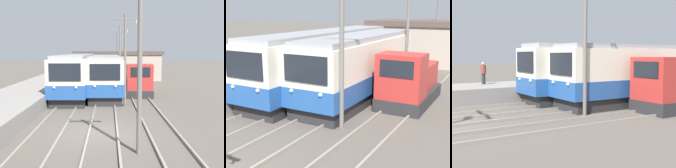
{
  "view_description": "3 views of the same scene",
  "coord_description": "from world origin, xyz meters",
  "views": [
    {
      "loc": [
        0.5,
        -12.95,
        4.16
      ],
      "look_at": [
        0.73,
        7.1,
        1.63
      ],
      "focal_mm": 42.0,
      "sensor_mm": 36.0,
      "label": 1
    },
    {
      "loc": [
        7.83,
        -4.78,
        5.14
      ],
      "look_at": [
        0.28,
        8.93,
        1.39
      ],
      "focal_mm": 50.0,
      "sensor_mm": 36.0,
      "label": 2
    },
    {
      "loc": [
        14.62,
        -2.56,
        3.1
      ],
      "look_at": [
        -1.43,
        7.35,
        1.35
      ],
      "focal_mm": 50.0,
      "sensor_mm": 36.0,
      "label": 3
    }
  ],
  "objects": [
    {
      "name": "ground_plane",
      "position": [
        0.0,
        0.0,
        0.0
      ],
      "size": [
        200.0,
        200.0,
        0.0
      ],
      "primitive_type": "plane",
      "color": "#564F47"
    },
    {
      "name": "track_left",
      "position": [
        -2.6,
        0.0,
        0.07
      ],
      "size": [
        1.54,
        60.0,
        0.14
      ],
      "color": "gray",
      "rests_on": "ground"
    },
    {
      "name": "track_center",
      "position": [
        0.2,
        0.0,
        0.07
      ],
      "size": [
        1.54,
        60.0,
        0.14
      ],
      "color": "gray",
      "rests_on": "ground"
    },
    {
      "name": "track_right",
      "position": [
        3.2,
        0.0,
        0.07
      ],
      "size": [
        1.54,
        60.0,
        0.14
      ],
      "color": "gray",
      "rests_on": "ground"
    },
    {
      "name": "commuter_train_left",
      "position": [
        -2.6,
        12.65,
        1.77
      ],
      "size": [
        2.84,
        14.8,
        3.82
      ],
      "color": "#28282B",
      "rests_on": "ground"
    },
    {
      "name": "commuter_train_center",
      "position": [
        0.2,
        11.84,
        1.73
      ],
      "size": [
        2.84,
        11.54,
        3.73
      ],
      "color": "#28282B",
      "rests_on": "ground"
    },
    {
      "name": "shunting_locomotive",
      "position": [
        3.2,
        11.76,
        1.21
      ],
      "size": [
        2.4,
        5.26,
        3.0
      ],
      "color": "#28282B",
      "rests_on": "ground"
    },
    {
      "name": "catenary_mast_near",
      "position": [
        1.71,
        -2.74,
        3.75
      ],
      "size": [
        2.0,
        0.2,
        6.86
      ],
      "color": "slate",
      "rests_on": "ground"
    },
    {
      "name": "catenary_mast_mid",
      "position": [
        1.71,
        6.67,
        3.75
      ],
      "size": [
        2.0,
        0.2,
        6.86
      ],
      "color": "slate",
      "rests_on": "ground"
    },
    {
      "name": "catenary_mast_far",
      "position": [
        1.71,
        16.08,
        3.75
      ],
      "size": [
        2.0,
        0.2,
        6.86
      ],
      "color": "slate",
      "rests_on": "ground"
    },
    {
      "name": "catenary_mast_distant",
      "position": [
        1.71,
        25.49,
        3.75
      ],
      "size": [
        2.0,
        0.2,
        6.86
      ],
      "color": "slate",
      "rests_on": "ground"
    },
    {
      "name": "station_building",
      "position": [
        1.75,
        26.0,
        2.09
      ],
      "size": [
        12.6,
        6.3,
        4.13
      ],
      "color": "#AD9E8E",
      "rests_on": "ground"
    }
  ]
}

